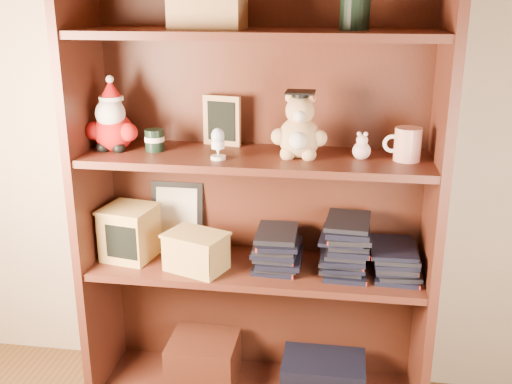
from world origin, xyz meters
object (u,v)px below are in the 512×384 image
(bookcase, at_px, (257,199))
(grad_teddy_bear, at_px, (299,132))
(treats_box, at_px, (130,232))
(teacher_mug, at_px, (407,144))

(bookcase, xyz_separation_m, grad_teddy_bear, (0.14, -0.06, 0.25))
(grad_teddy_bear, xyz_separation_m, treats_box, (-0.60, 0.01, -0.39))
(bookcase, bearing_deg, treats_box, -173.54)
(grad_teddy_bear, relative_size, teacher_mug, 1.83)
(bookcase, relative_size, treats_box, 7.89)
(bookcase, bearing_deg, grad_teddy_bear, -21.55)
(teacher_mug, distance_m, treats_box, 1.00)
(bookcase, height_order, teacher_mug, bookcase)
(grad_teddy_bear, distance_m, teacher_mug, 0.34)
(bookcase, xyz_separation_m, teacher_mug, (0.49, -0.05, 0.22))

